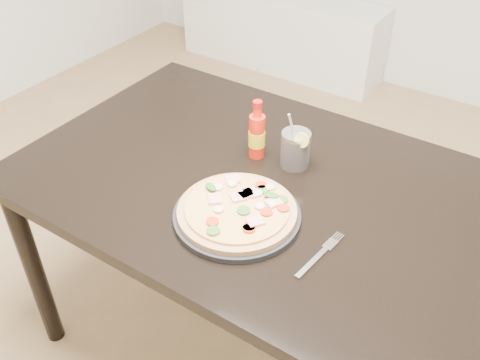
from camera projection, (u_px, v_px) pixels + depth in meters
The scene contains 8 objects.
floor at pixel (188, 314), 2.06m from camera, with size 4.50×4.50×0.00m, color #9E7A51.
dining_table at pixel (263, 203), 1.55m from camera, with size 1.40×0.90×0.75m.
plate at pixel (237, 215), 1.37m from camera, with size 0.33×0.33×0.02m, color black.
pizza at pixel (238, 209), 1.36m from camera, with size 0.31×0.31×0.03m.
hot_sauce_bottle at pixel (257, 135), 1.55m from camera, with size 0.06×0.06×0.18m.
cola_cup at pixel (295, 150), 1.53m from camera, with size 0.09×0.08×0.17m.
fork at pixel (321, 253), 1.27m from camera, with size 0.04×0.19×0.00m.
media_console at pixel (281, 31), 3.62m from camera, with size 1.40×0.34×0.50m, color white.
Camera 1 is at (0.89, -0.98, 1.67)m, focal length 40.00 mm.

